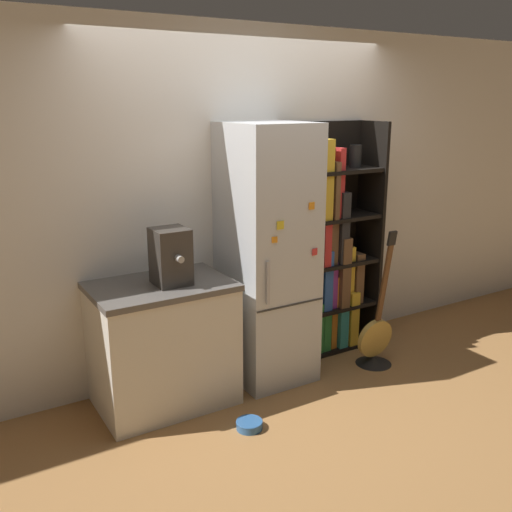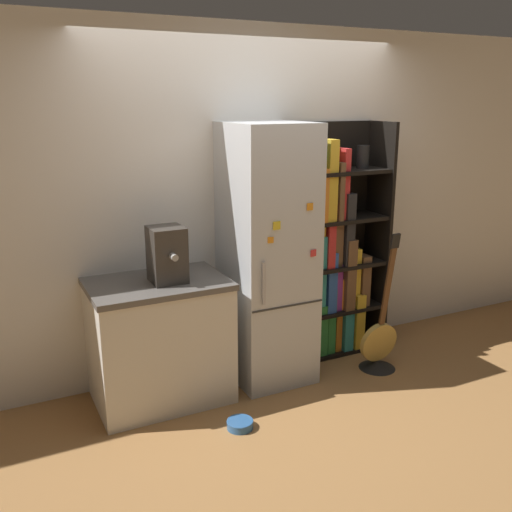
{
  "view_description": "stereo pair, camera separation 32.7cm",
  "coord_description": "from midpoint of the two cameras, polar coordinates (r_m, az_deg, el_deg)",
  "views": [
    {
      "loc": [
        -2.16,
        -3.29,
        2.07
      ],
      "look_at": [
        -0.09,
        0.15,
        0.95
      ],
      "focal_mm": 40.0,
      "sensor_mm": 36.0,
      "label": 1
    },
    {
      "loc": [
        -1.87,
        -3.44,
        2.07
      ],
      "look_at": [
        -0.09,
        0.15,
        0.95
      ],
      "focal_mm": 40.0,
      "sensor_mm": 36.0,
      "label": 2
    }
  ],
  "objects": [
    {
      "name": "kitchen_counter",
      "position": [
        4.04,
        -11.62,
        -8.63
      ],
      "size": [
        0.93,
        0.64,
        0.88
      ],
      "color": "silver",
      "rests_on": "ground_plane"
    },
    {
      "name": "bookshelf",
      "position": [
        4.71,
        5.13,
        0.24
      ],
      "size": [
        0.75,
        0.36,
        1.89
      ],
      "color": "black",
      "rests_on": "ground_plane"
    },
    {
      "name": "refrigerator",
      "position": [
        4.19,
        -1.13,
        0.09
      ],
      "size": [
        0.57,
        0.66,
        1.91
      ],
      "color": "silver",
      "rests_on": "ground_plane"
    },
    {
      "name": "wall_back",
      "position": [
        4.4,
        -3.37,
        5.43
      ],
      "size": [
        8.0,
        0.05,
        2.6
      ],
      "color": "white",
      "rests_on": "ground_plane"
    },
    {
      "name": "espresso_machine",
      "position": [
        3.81,
        -10.98,
        -0.07
      ],
      "size": [
        0.23,
        0.29,
        0.38
      ],
      "color": "#38332D",
      "rests_on": "kitchen_counter"
    },
    {
      "name": "pet_bowl",
      "position": [
        3.85,
        -3.21,
        -16.5
      ],
      "size": [
        0.18,
        0.18,
        0.05
      ],
      "color": "#3366A5",
      "rests_on": "ground_plane"
    },
    {
      "name": "guitar",
      "position": [
        4.67,
        9.84,
        -8.76
      ],
      "size": [
        0.32,
        0.29,
        1.12
      ],
      "color": "black",
      "rests_on": "ground_plane"
    },
    {
      "name": "ground_plane",
      "position": [
        4.43,
        -0.17,
        -12.3
      ],
      "size": [
        16.0,
        16.0,
        0.0
      ],
      "primitive_type": "plane",
      "color": "#A87542"
    }
  ]
}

